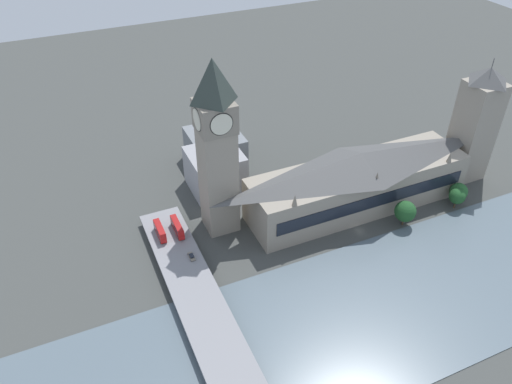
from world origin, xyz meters
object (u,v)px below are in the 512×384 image
object	(u,v)px
double_decker_bus_mid	(160,231)
double_decker_bus_rear	(177,227)
road_bridge	(225,359)
clock_tower	(216,145)
car_northbound_tail	(191,256)
victoria_tower	(475,125)
parliament_hall	(358,180)

from	to	relation	value
double_decker_bus_mid	double_decker_bus_rear	world-z (taller)	double_decker_bus_mid
road_bridge	double_decker_bus_mid	bearing A→B (deg)	3.02
clock_tower	car_northbound_tail	bearing A→B (deg)	134.24
victoria_tower	clock_tower	bearing A→B (deg)	84.59
car_northbound_tail	double_decker_bus_mid	bearing A→B (deg)	23.89
parliament_hall	clock_tower	size ratio (longest dim) A/B	1.33
double_decker_bus_mid	clock_tower	bearing A→B (deg)	-87.55
road_bridge	victoria_tower	bearing A→B (deg)	-69.59
parliament_hall	victoria_tower	size ratio (longest dim) A/B	1.68
clock_tower	parliament_hall	bearing A→B (deg)	-100.88
victoria_tower	double_decker_bus_mid	size ratio (longest dim) A/B	5.35
parliament_hall	double_decker_bus_rear	size ratio (longest dim) A/B	8.19
parliament_hall	road_bridge	bearing A→B (deg)	122.86
parliament_hall	double_decker_bus_rear	distance (m)	79.29
victoria_tower	double_decker_bus_mid	bearing A→B (deg)	85.98
parliament_hall	road_bridge	world-z (taller)	parliament_hall
victoria_tower	road_bridge	bearing A→B (deg)	110.41
road_bridge	car_northbound_tail	xyz separation A→B (m)	(46.39, -4.15, 1.49)
parliament_hall	double_decker_bus_mid	xyz separation A→B (m)	(10.30, 85.40, -6.65)
car_northbound_tail	road_bridge	bearing A→B (deg)	174.88
car_northbound_tail	parliament_hall	bearing A→B (deg)	-85.15
clock_tower	victoria_tower	bearing A→B (deg)	-95.41
clock_tower	car_northbound_tail	size ratio (longest dim) A/B	15.82
parliament_hall	victoria_tower	xyz separation A→B (m)	(0.05, -60.50, 13.59)
parliament_hall	double_decker_bus_rear	world-z (taller)	parliament_hall
clock_tower	car_northbound_tail	xyz separation A→B (m)	(-18.03, 18.52, -34.69)
double_decker_bus_rear	double_decker_bus_mid	bearing A→B (deg)	85.61
victoria_tower	double_decker_bus_rear	size ratio (longest dim) A/B	4.88
double_decker_bus_mid	double_decker_bus_rear	distance (m)	7.03
victoria_tower	double_decker_bus_mid	distance (m)	147.66
parliament_hall	clock_tower	world-z (taller)	clock_tower
parliament_hall	clock_tower	xyz separation A→B (m)	(11.42, 59.39, 26.00)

